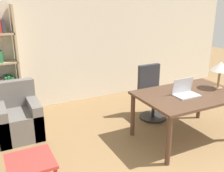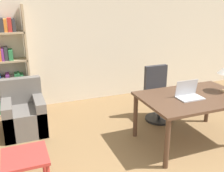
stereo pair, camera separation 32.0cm
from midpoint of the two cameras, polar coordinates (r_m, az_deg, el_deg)
The scene contains 7 objects.
wall_back at distance 5.55m, azimuth -10.45°, elevation 10.01°, with size 8.00×0.06×2.70m.
desk at distance 4.18m, azimuth 14.27°, elevation -2.76°, with size 1.57×1.04×0.76m.
laptop at distance 4.05m, azimuth 13.49°, elevation -1.26°, with size 0.37×0.24×0.25m.
table_lamp at distance 4.45m, azimuth 20.67°, elevation 3.85°, with size 0.31×0.31×0.44m.
office_chair at distance 4.90m, azimuth 6.79°, elevation -1.99°, with size 0.50×0.50×0.99m.
side_table_blue at distance 3.17m, azimuth -20.18°, elevation -16.23°, with size 0.50×0.50×0.49m.
armchair at distance 4.59m, azimuth -21.62°, elevation -6.66°, with size 0.66×0.73×0.87m.
Camera 1 is at (-1.70, -0.67, 2.15)m, focal length 42.00 mm.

